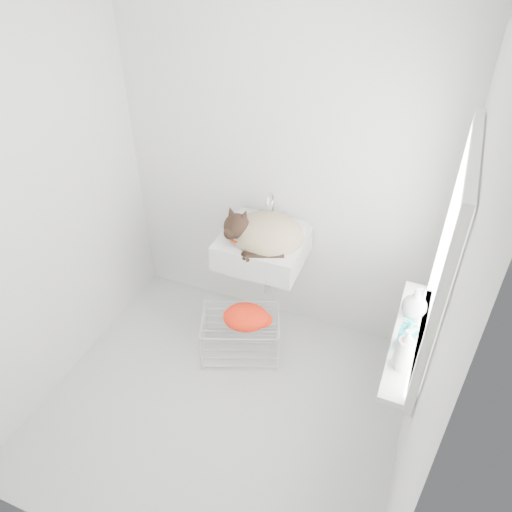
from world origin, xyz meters
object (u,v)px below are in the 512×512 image
at_px(cat, 263,234).
at_px(wire_rack, 241,335).
at_px(sink, 263,237).
at_px(bottle_b, 405,347).
at_px(bottle_a, 400,366).
at_px(bottle_c, 412,314).

xyz_separation_m(cat, wire_rack, (-0.07, -0.23, -0.74)).
relative_size(sink, bottle_b, 2.94).
xyz_separation_m(bottle_a, bottle_c, (0.00, 0.39, 0.00)).
distance_m(sink, bottle_c, 1.08).
height_order(sink, bottle_a, sink).
height_order(bottle_a, bottle_c, bottle_a).
distance_m(bottle_a, bottle_c, 0.39).
relative_size(sink, wire_rack, 1.05).
bearing_deg(cat, sink, 113.89).
height_order(cat, bottle_b, cat).
xyz_separation_m(sink, bottle_c, (1.01, -0.37, 0.00)).
height_order(sink, bottle_b, sink).
height_order(bottle_a, bottle_b, bottle_a).
bearing_deg(wire_rack, sink, 75.36).
bearing_deg(cat, wire_rack, -115.25).
bearing_deg(bottle_b, bottle_c, 90.00).
bearing_deg(sink, cat, -59.14).
relative_size(sink, bottle_c, 3.21).
xyz_separation_m(cat, bottle_c, (1.00, -0.35, -0.04)).
bearing_deg(bottle_b, bottle_a, -90.00).
bearing_deg(sink, wire_rack, -104.64).
height_order(sink, wire_rack, sink).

